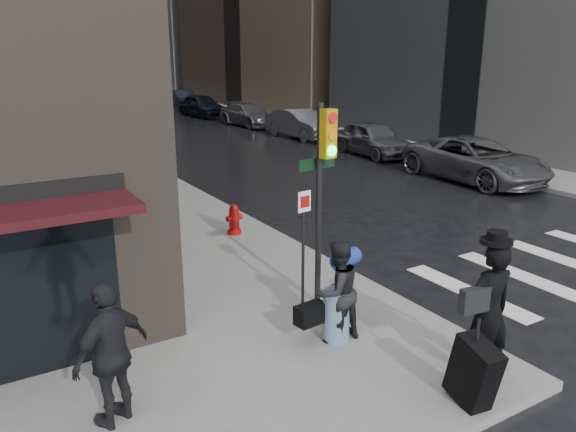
% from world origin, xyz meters
% --- Properties ---
extents(ground, '(140.00, 140.00, 0.00)m').
position_xyz_m(ground, '(0.00, 0.00, 0.00)').
color(ground, black).
rests_on(ground, ground).
extents(sidewalk_left, '(4.00, 50.00, 0.15)m').
position_xyz_m(sidewalk_left, '(0.00, 27.00, 0.07)').
color(sidewalk_left, slate).
rests_on(sidewalk_left, ground).
extents(sidewalk_right, '(3.00, 50.00, 0.15)m').
position_xyz_m(sidewalk_right, '(13.50, 27.00, 0.07)').
color(sidewalk_right, slate).
rests_on(sidewalk_right, ground).
extents(man_overcoat, '(1.27, 1.07, 2.20)m').
position_xyz_m(man_overcoat, '(1.01, -1.37, 1.07)').
color(man_overcoat, black).
rests_on(man_overcoat, ground).
extents(man_jeans, '(1.21, 0.72, 1.67)m').
position_xyz_m(man_jeans, '(-0.02, 0.63, 0.99)').
color(man_jeans, black).
rests_on(man_jeans, ground).
extents(man_greycoat, '(1.19, 0.89, 1.87)m').
position_xyz_m(man_greycoat, '(-3.54, 0.39, 1.09)').
color(man_greycoat, black).
rests_on(man_greycoat, ground).
extents(traffic_light, '(0.89, 0.48, 3.61)m').
position_xyz_m(traffic_light, '(0.48, 1.82, 2.48)').
color(traffic_light, black).
rests_on(traffic_light, ground).
extents(fire_hydrant, '(0.43, 0.33, 0.76)m').
position_xyz_m(fire_hydrant, '(0.96, 6.27, 0.49)').
color(fire_hydrant, '#9A0A09').
rests_on(fire_hydrant, ground).
extents(parked_car_0, '(2.65, 5.59, 1.54)m').
position_xyz_m(parked_car_0, '(11.27, 7.63, 0.77)').
color(parked_car_0, '#48484D').
rests_on(parked_car_0, ground).
extents(parked_car_1, '(2.12, 4.54, 1.50)m').
position_xyz_m(parked_car_1, '(11.35, 13.50, 0.75)').
color(parked_car_1, '#49494E').
rests_on(parked_car_1, ground).
extents(parked_car_2, '(1.92, 4.70, 1.51)m').
position_xyz_m(parked_car_2, '(11.28, 19.37, 0.76)').
color(parked_car_2, '#494A4E').
rests_on(parked_car_2, ground).
extents(parked_car_3, '(2.35, 4.83, 1.35)m').
position_xyz_m(parked_car_3, '(11.21, 25.23, 0.68)').
color(parked_car_3, '#48474C').
rests_on(parked_car_3, ground).
extents(parked_car_4, '(2.29, 4.71, 1.55)m').
position_xyz_m(parked_car_4, '(10.64, 31.10, 0.77)').
color(parked_car_4, black).
rests_on(parked_car_4, ground).
extents(parked_car_5, '(1.83, 4.50, 1.45)m').
position_xyz_m(parked_car_5, '(11.54, 36.97, 0.73)').
color(parked_car_5, black).
rests_on(parked_car_5, ground).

